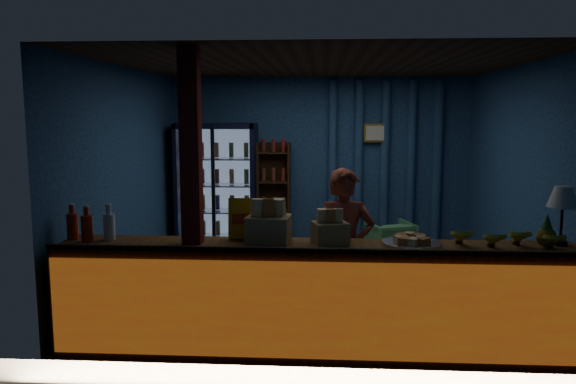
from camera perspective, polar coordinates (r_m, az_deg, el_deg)
name	(u,v)px	position (r m, az deg, el deg)	size (l,w,h in m)	color
ground	(317,285)	(6.84, 3.01, -9.44)	(4.60, 4.60, 0.00)	#515154
room_walls	(318,155)	(6.54, 3.11, 3.79)	(4.60, 4.60, 4.60)	navy
counter	(316,299)	(4.88, 2.82, -10.83)	(4.40, 0.57, 0.99)	brown
support_post	(192,203)	(4.81, -9.71, -1.08)	(0.16, 0.16, 2.60)	maroon
beverage_cooler	(218,187)	(8.66, -7.12, 0.56)	(1.20, 0.62, 1.90)	black
bottle_shelf	(274,195)	(8.71, -1.43, -0.27)	(0.50, 0.28, 1.60)	#3C2213
curtain_folds	(385,162)	(8.75, 9.79, 2.99)	(1.74, 0.14, 2.50)	navy
framed_picture	(376,133)	(8.66, 8.90, 5.94)	(0.36, 0.04, 0.28)	#B48B2D
shopkeeper	(344,250)	(5.34, 5.76, -5.89)	(0.56, 0.37, 1.54)	#963A29
green_chair	(390,240)	(8.08, 10.33, -4.83)	(0.58, 0.59, 0.54)	#50A15D
side_table	(332,237)	(8.27, 4.52, -4.63)	(0.53, 0.39, 0.58)	#3C2213
yellow_sign	(254,218)	(4.97, -3.49, -2.69)	(0.46, 0.13, 0.36)	#E5AA0C
soda_bottles	(90,226)	(5.18, -19.52, -3.26)	(0.43, 0.18, 0.32)	red
snack_box_left	(269,227)	(4.80, -1.99, -3.59)	(0.39, 0.33, 0.38)	#9E7B4C
snack_box_centre	(330,231)	(4.79, 4.32, -3.99)	(0.34, 0.31, 0.30)	#9E7B4C
pastry_tray	(412,242)	(4.85, 12.46, -4.96)	(0.50, 0.50, 0.08)	silver
banana_bunches	(505,238)	(5.00, 21.20, -4.39)	(0.92, 0.28, 0.15)	gold
table_lamp	(563,199)	(5.20, 26.16, -0.67)	(0.26, 0.26, 0.50)	black
pineapple	(546,234)	(5.09, 24.77, -3.90)	(0.16, 0.16, 0.28)	olive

